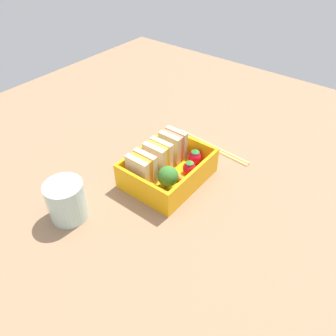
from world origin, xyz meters
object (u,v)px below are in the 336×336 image
object	(u,v)px
chopstick_pair	(212,146)
drinking_glass	(67,201)
sandwich_left	(142,169)
carrot_stick_far_left	(159,191)
sandwich_center_left	(158,157)
strawberry_far_left	(189,168)
carrot_stick_left	(177,175)
strawberry_left	(195,157)
broccoli_floret	(168,177)
sandwich_center	(173,145)

from	to	relation	value
chopstick_pair	drinking_glass	bearing A→B (deg)	164.60
sandwich_left	carrot_stick_far_left	size ratio (longest dim) A/B	1.27
sandwich_center_left	strawberry_far_left	xyz separation A→B (cm)	(2.67, -5.65, -1.62)
carrot_stick_far_left	drinking_glass	bearing A→B (deg)	142.80
carrot_stick_left	strawberry_left	size ratio (longest dim) A/B	1.61
broccoli_floret	carrot_stick_left	bearing A→B (deg)	4.85
strawberry_left	strawberry_far_left	bearing A→B (deg)	-163.65
sandwich_center_left	strawberry_left	bearing A→B (deg)	-37.56
strawberry_left	drinking_glass	bearing A→B (deg)	158.03
drinking_glass	strawberry_far_left	bearing A→B (deg)	-27.31
sandwich_left	carrot_stick_left	bearing A→B (deg)	-42.77
chopstick_pair	drinking_glass	world-z (taller)	drinking_glass
sandwich_center	carrot_stick_left	size ratio (longest dim) A/B	1.12
sandwich_left	carrot_stick_far_left	distance (cm)	5.17
sandwich_center_left	broccoli_floret	bearing A→B (deg)	-122.08
sandwich_center_left	carrot_stick_left	size ratio (longest dim) A/B	1.12
sandwich_center	broccoli_floret	xyz separation A→B (cm)	(-7.84, -4.85, -0.37)
carrot_stick_far_left	drinking_glass	world-z (taller)	drinking_glass
carrot_stick_far_left	strawberry_far_left	size ratio (longest dim) A/B	1.49
strawberry_left	carrot_stick_far_left	bearing A→B (deg)	179.64
sandwich_center_left	broccoli_floret	distance (cm)	5.73
sandwich_left	carrot_stick_left	world-z (taller)	sandwich_left
sandwich_center	strawberry_far_left	size ratio (longest dim) A/B	1.89
carrot_stick_far_left	strawberry_far_left	distance (cm)	8.17
carrot_stick_left	strawberry_left	distance (cm)	5.97
sandwich_center	carrot_stick_left	world-z (taller)	sandwich_center
chopstick_pair	strawberry_far_left	bearing A→B (deg)	-170.97
broccoli_floret	sandwich_left	bearing A→B (deg)	109.98
sandwich_center_left	sandwich_center	xyz separation A→B (cm)	(4.80, 0.00, 0.00)
sandwich_center	strawberry_left	xyz separation A→B (cm)	(1.25, -4.65, -1.54)
broccoli_floret	strawberry_far_left	bearing A→B (deg)	-7.97
carrot_stick_far_left	carrot_stick_left	distance (cm)	5.55
carrot_stick_far_left	chopstick_pair	size ratio (longest dim) A/B	0.26
sandwich_left	strawberry_far_left	world-z (taller)	sandwich_left
broccoli_floret	strawberry_far_left	world-z (taller)	broccoli_floret
carrot_stick_left	strawberry_far_left	bearing A→B (deg)	-22.99
sandwich_center	carrot_stick_far_left	xyz separation A→B (cm)	(-10.20, -4.58, -2.33)
sandwich_center_left	carrot_stick_left	distance (cm)	5.18
sandwich_center	strawberry_far_left	xyz separation A→B (cm)	(-2.13, -5.65, -1.62)
broccoli_floret	carrot_stick_left	size ratio (longest dim) A/B	0.86
sandwich_center_left	carrot_stick_far_left	xyz separation A→B (cm)	(-5.40, -4.58, -2.33)
strawberry_far_left	strawberry_left	bearing A→B (deg)	16.35
broccoli_floret	strawberry_left	world-z (taller)	broccoli_floret
sandwich_left	drinking_glass	bearing A→B (deg)	159.06
sandwich_center	broccoli_floret	world-z (taller)	sandwich_center
sandwich_center_left	drinking_glass	size ratio (longest dim) A/B	0.85
carrot_stick_far_left	carrot_stick_left	size ratio (longest dim) A/B	0.88
carrot_stick_left	sandwich_center_left	bearing A→B (deg)	91.84
sandwich_center_left	sandwich_center	world-z (taller)	same
sandwich_left	drinking_glass	distance (cm)	14.34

